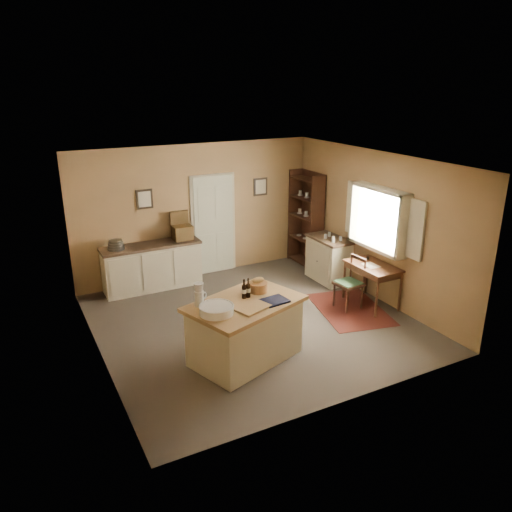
{
  "coord_description": "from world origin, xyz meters",
  "views": [
    {
      "loc": [
        -3.46,
        -6.73,
        3.88
      ],
      "look_at": [
        0.08,
        0.06,
        1.15
      ],
      "focal_mm": 35.0,
      "sensor_mm": 36.0,
      "label": 1
    }
  ],
  "objects_px": {
    "writing_desk": "(373,270)",
    "right_cabinet": "(328,259)",
    "work_island": "(245,329)",
    "shelving_unit": "(308,219)",
    "sideboard": "(153,265)",
    "desk_chair": "(349,284)"
  },
  "relations": [
    {
      "from": "sideboard",
      "to": "shelving_unit",
      "type": "height_order",
      "value": "shelving_unit"
    },
    {
      "from": "desk_chair",
      "to": "right_cabinet",
      "type": "relative_size",
      "value": 0.92
    },
    {
      "from": "writing_desk",
      "to": "right_cabinet",
      "type": "xyz_separation_m",
      "value": [
        -0.0,
        1.33,
        -0.22
      ]
    },
    {
      "from": "shelving_unit",
      "to": "work_island",
      "type": "bearing_deg",
      "value": -135.2
    },
    {
      "from": "writing_desk",
      "to": "right_cabinet",
      "type": "height_order",
      "value": "right_cabinet"
    },
    {
      "from": "work_island",
      "to": "shelving_unit",
      "type": "bearing_deg",
      "value": 26.28
    },
    {
      "from": "writing_desk",
      "to": "right_cabinet",
      "type": "relative_size",
      "value": 1.0
    },
    {
      "from": "shelving_unit",
      "to": "desk_chair",
      "type": "bearing_deg",
      "value": -104.72
    },
    {
      "from": "right_cabinet",
      "to": "writing_desk",
      "type": "bearing_deg",
      "value": -89.99
    },
    {
      "from": "work_island",
      "to": "sideboard",
      "type": "xyz_separation_m",
      "value": [
        -0.42,
        3.18,
        -0.0
      ]
    },
    {
      "from": "sideboard",
      "to": "writing_desk",
      "type": "xyz_separation_m",
      "value": [
        3.26,
        -2.57,
        0.19
      ]
    },
    {
      "from": "desk_chair",
      "to": "shelving_unit",
      "type": "bearing_deg",
      "value": 71.02
    },
    {
      "from": "writing_desk",
      "to": "work_island",
      "type": "bearing_deg",
      "value": -167.81
    },
    {
      "from": "work_island",
      "to": "right_cabinet",
      "type": "xyz_separation_m",
      "value": [
        2.85,
        1.94,
        -0.02
      ]
    },
    {
      "from": "right_cabinet",
      "to": "shelving_unit",
      "type": "relative_size",
      "value": 0.49
    },
    {
      "from": "work_island",
      "to": "desk_chair",
      "type": "distance_m",
      "value": 2.51
    },
    {
      "from": "work_island",
      "to": "sideboard",
      "type": "bearing_deg",
      "value": 78.91
    },
    {
      "from": "writing_desk",
      "to": "right_cabinet",
      "type": "bearing_deg",
      "value": 90.01
    },
    {
      "from": "desk_chair",
      "to": "shelving_unit",
      "type": "xyz_separation_m",
      "value": [
        0.6,
        2.28,
        0.56
      ]
    },
    {
      "from": "work_island",
      "to": "writing_desk",
      "type": "xyz_separation_m",
      "value": [
        2.85,
        0.62,
        0.19
      ]
    },
    {
      "from": "right_cabinet",
      "to": "shelving_unit",
      "type": "bearing_deg",
      "value": 81.58
    },
    {
      "from": "writing_desk",
      "to": "shelving_unit",
      "type": "distance_m",
      "value": 2.4
    }
  ]
}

